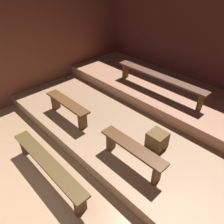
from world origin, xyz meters
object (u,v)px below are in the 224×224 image
bench_floor_center (48,165)px  bench_middle_center (159,78)px  bench_lower_left (67,105)px  wooden_crate_lower (157,140)px  bench_lower_right (132,150)px

bench_floor_center → bench_middle_center: size_ratio=0.83×
bench_floor_center → bench_middle_center: bench_middle_center is taller
bench_floor_center → bench_lower_left: bearing=131.5°
bench_lower_left → bench_middle_center: (0.90, 1.95, 0.28)m
wooden_crate_lower → bench_floor_center: bearing=-118.5°
bench_lower_right → bench_middle_center: (-0.93, 1.95, 0.28)m
bench_floor_center → wooden_crate_lower: wooden_crate_lower is taller
bench_middle_center → wooden_crate_lower: size_ratio=7.41×
bench_lower_right → wooden_crate_lower: (0.04, 0.64, -0.16)m
bench_floor_center → wooden_crate_lower: (0.92, 1.71, 0.07)m
bench_floor_center → bench_lower_right: bearing=50.1°
bench_floor_center → wooden_crate_lower: 1.94m
bench_floor_center → bench_lower_right: 1.40m
bench_lower_left → bench_middle_center: bench_middle_center is taller
bench_lower_right → bench_middle_center: 2.18m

